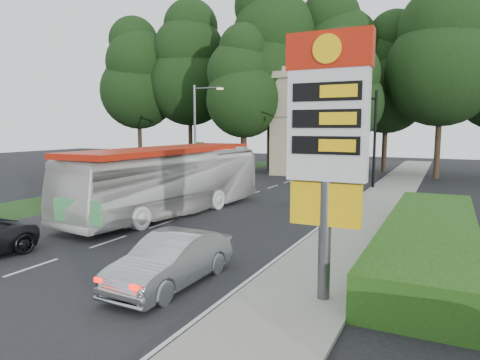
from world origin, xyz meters
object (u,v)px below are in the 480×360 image
at_px(transit_bus, 169,181).
at_px(sedan_silver, 172,260).
at_px(gas_station_pylon, 327,131).
at_px(traffic_signal_mast, 357,125).
at_px(streetlight_signs, 197,128).
at_px(monument, 287,121).

height_order(transit_bus, sedan_silver, transit_bus).
relative_size(gas_station_pylon, transit_bus, 0.54).
height_order(traffic_signal_mast, streetlight_signs, streetlight_signs).
relative_size(traffic_signal_mast, monument, 0.72).
xyz_separation_m(streetlight_signs, monument, (4.99, 7.99, 0.67)).
xyz_separation_m(traffic_signal_mast, sedan_silver, (-0.74, -22.72, -3.93)).
bearing_deg(streetlight_signs, sedan_silver, -60.07).
bearing_deg(streetlight_signs, monument, 58.03).
height_order(gas_station_pylon, transit_bus, gas_station_pylon).
xyz_separation_m(traffic_signal_mast, transit_bus, (-6.72, -14.40, -2.92)).
distance_m(traffic_signal_mast, transit_bus, 16.16).
relative_size(monument, transit_bus, 0.80).
bearing_deg(gas_station_pylon, monument, 111.80).
xyz_separation_m(gas_station_pylon, streetlight_signs, (-16.19, 20.01, -0.01)).
bearing_deg(sedan_silver, gas_station_pylon, 10.54).
xyz_separation_m(gas_station_pylon, sedan_silver, (-4.26, -0.71, -3.70)).
bearing_deg(gas_station_pylon, traffic_signal_mast, 99.09).
bearing_deg(transit_bus, traffic_signal_mast, 72.06).
distance_m(monument, sedan_silver, 29.87).
bearing_deg(streetlight_signs, gas_station_pylon, -51.04).
distance_m(traffic_signal_mast, streetlight_signs, 12.83).
height_order(monument, transit_bus, monument).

